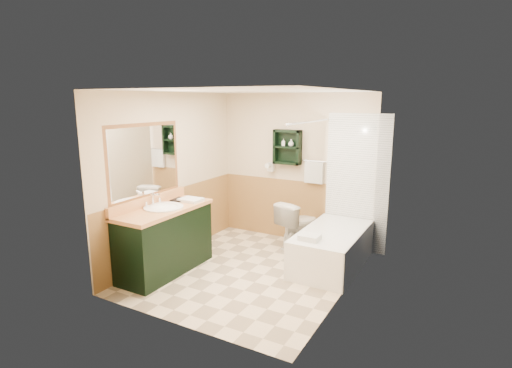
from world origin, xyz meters
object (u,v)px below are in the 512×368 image
(vanity_book, at_px, (174,192))
(soap_bottle_a, at_px, (283,144))
(vanity, at_px, (165,240))
(soap_bottle_b, at_px, (291,144))
(toilet, at_px, (299,224))
(wall_shelf, at_px, (287,147))
(bathtub, at_px, (332,248))
(hair_dryer, at_px, (271,167))

(vanity_book, relative_size, soap_bottle_a, 2.02)
(vanity, xyz_separation_m, soap_bottle_b, (0.96, 1.94, 1.16))
(vanity, height_order, toilet, vanity)
(wall_shelf, relative_size, vanity, 0.39)
(soap_bottle_a, bearing_deg, bathtub, -32.18)
(bathtub, relative_size, soap_bottle_a, 13.10)
(soap_bottle_b, bearing_deg, vanity_book, -126.39)
(vanity, distance_m, bathtub, 2.30)
(vanity, relative_size, soap_bottle_b, 12.29)
(vanity, bearing_deg, toilet, 55.04)
(bathtub, bearing_deg, vanity, -146.93)
(wall_shelf, distance_m, toilet, 1.24)
(bathtub, bearing_deg, soap_bottle_a, 147.82)
(vanity, xyz_separation_m, toilet, (1.21, 1.73, -0.08))
(vanity, height_order, soap_bottle_a, soap_bottle_a)
(vanity, bearing_deg, hair_dryer, 73.17)
(vanity, xyz_separation_m, bathtub, (1.92, 1.25, -0.19))
(hair_dryer, relative_size, vanity, 0.17)
(bathtub, bearing_deg, wall_shelf, 145.99)
(soap_bottle_b, bearing_deg, soap_bottle_a, 180.00)
(wall_shelf, xyz_separation_m, toilet, (0.31, -0.21, -1.18))
(wall_shelf, xyz_separation_m, vanity_book, (-1.06, -1.54, -0.54))
(bathtub, bearing_deg, toilet, 146.04)
(wall_shelf, relative_size, hair_dryer, 2.29)
(toilet, bearing_deg, wall_shelf, -15.98)
(wall_shelf, bearing_deg, soap_bottle_a, -175.66)
(bathtub, height_order, soap_bottle_b, soap_bottle_b)
(toilet, bearing_deg, soap_bottle_b, -22.11)
(hair_dryer, height_order, soap_bottle_b, soap_bottle_b)
(toilet, height_order, vanity_book, vanity_book)
(hair_dryer, distance_m, soap_bottle_b, 0.55)
(vanity_book, bearing_deg, soap_bottle_a, 50.30)
(hair_dryer, bearing_deg, wall_shelf, -4.76)
(wall_shelf, relative_size, bathtub, 0.37)
(wall_shelf, height_order, vanity_book, wall_shelf)
(hair_dryer, relative_size, soap_bottle_a, 2.10)
(wall_shelf, height_order, soap_bottle_a, wall_shelf)
(toilet, xyz_separation_m, soap_bottle_b, (-0.25, 0.21, 1.24))
(vanity_book, height_order, soap_bottle_a, soap_bottle_a)
(toilet, relative_size, soap_bottle_a, 6.52)
(wall_shelf, relative_size, soap_bottle_b, 4.79)
(wall_shelf, xyz_separation_m, soap_bottle_a, (-0.07, -0.01, 0.04))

